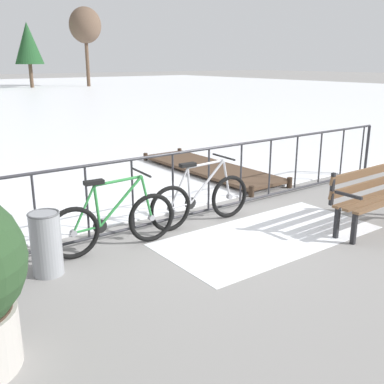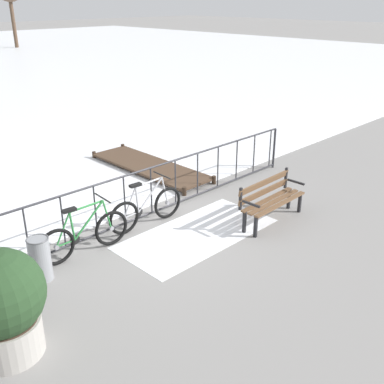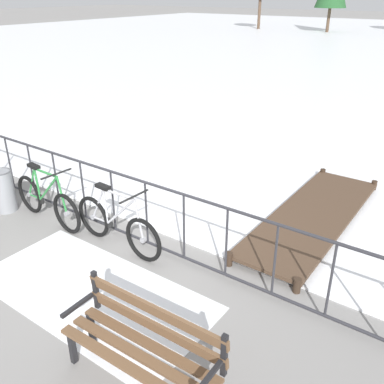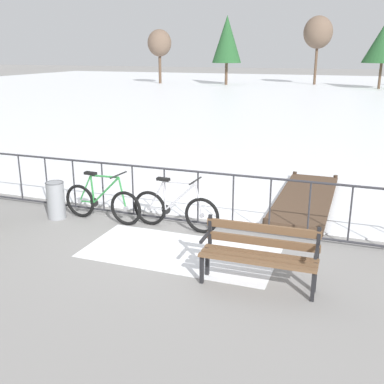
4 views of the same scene
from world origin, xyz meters
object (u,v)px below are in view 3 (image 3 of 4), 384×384
(park_bench, at_px, (144,342))
(trash_bin, at_px, (4,191))
(bicycle_second, at_px, (47,201))
(bicycle_near_railing, at_px, (117,225))

(park_bench, bearing_deg, trash_bin, 163.40)
(bicycle_second, bearing_deg, bicycle_near_railing, 3.97)
(bicycle_second, relative_size, park_bench, 1.06)
(bicycle_near_railing, xyz_separation_m, bicycle_second, (-1.46, -0.10, 0.00))
(bicycle_near_railing, bearing_deg, trash_bin, -173.42)
(park_bench, height_order, trash_bin, park_bench)
(bicycle_near_railing, height_order, bicycle_second, same)
(bicycle_second, height_order, park_bench, bicycle_second)
(bicycle_second, relative_size, trash_bin, 2.34)
(trash_bin, bearing_deg, bicycle_near_railing, 6.58)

